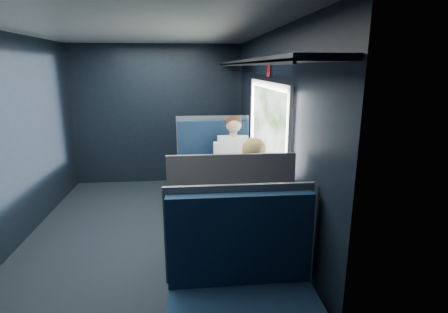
{
  "coord_description": "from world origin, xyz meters",
  "views": [
    {
      "loc": [
        0.52,
        -3.8,
        1.93
      ],
      "look_at": [
        0.9,
        0.0,
        0.95
      ],
      "focal_mm": 28.0,
      "sensor_mm": 36.0,
      "label": 1
    }
  ],
  "objects": [
    {
      "name": "papers",
      "position": [
        1.02,
        -0.11,
        0.74
      ],
      "size": [
        0.7,
        0.92,
        0.01
      ],
      "primitive_type": "cube",
      "rotation": [
        0.0,
        0.0,
        -0.14
      ],
      "color": "white",
      "rests_on": "table"
    },
    {
      "name": "woman",
      "position": [
        1.1,
        -0.71,
        0.73
      ],
      "size": [
        0.53,
        0.56,
        1.32
      ],
      "color": "black",
      "rests_on": "ground"
    },
    {
      "name": "man",
      "position": [
        1.1,
        0.7,
        0.72
      ],
      "size": [
        0.53,
        0.56,
        1.32
      ],
      "color": "black",
      "rests_on": "ground"
    },
    {
      "name": "seat_bay_far",
      "position": [
        0.85,
        -0.87,
        0.41
      ],
      "size": [
        1.04,
        0.62,
        1.26
      ],
      "color": "#0D213D",
      "rests_on": "ground"
    },
    {
      "name": "bottle_small",
      "position": [
        1.33,
        0.42,
        0.85
      ],
      "size": [
        0.07,
        0.07,
        0.24
      ],
      "color": "silver",
      "rests_on": "table"
    },
    {
      "name": "laptop",
      "position": [
        1.3,
        0.17,
        0.81
      ],
      "size": [
        0.26,
        0.34,
        0.25
      ],
      "color": "silver",
      "rests_on": "table"
    },
    {
      "name": "ground",
      "position": [
        0.0,
        0.0,
        -0.01
      ],
      "size": [
        2.8,
        4.2,
        0.01
      ],
      "primitive_type": "cube",
      "color": "black"
    },
    {
      "name": "room_shell",
      "position": [
        0.02,
        0.0,
        1.48
      ],
      "size": [
        3.0,
        4.4,
        2.4
      ],
      "color": "black",
      "rests_on": "ground"
    },
    {
      "name": "cup",
      "position": [
        1.3,
        0.3,
        0.79
      ],
      "size": [
        0.07,
        0.07,
        0.1
      ],
      "primitive_type": "cylinder",
      "color": "white",
      "rests_on": "table"
    },
    {
      "name": "table",
      "position": [
        1.03,
        0.0,
        0.66
      ],
      "size": [
        0.62,
        1.0,
        0.74
      ],
      "color": "#54565E",
      "rests_on": "ground"
    },
    {
      "name": "seat_row_front",
      "position": [
        0.85,
        1.8,
        0.41
      ],
      "size": [
        1.04,
        0.51,
        1.16
      ],
      "color": "#0D213D",
      "rests_on": "ground"
    },
    {
      "name": "seat_bay_near",
      "position": [
        0.84,
        0.87,
        0.42
      ],
      "size": [
        1.04,
        0.62,
        1.26
      ],
      "color": "#0D213D",
      "rests_on": "ground"
    },
    {
      "name": "seat_row_back",
      "position": [
        0.85,
        -1.8,
        0.41
      ],
      "size": [
        1.04,
        0.51,
        1.16
      ],
      "color": "#0D213D",
      "rests_on": "ground"
    }
  ]
}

